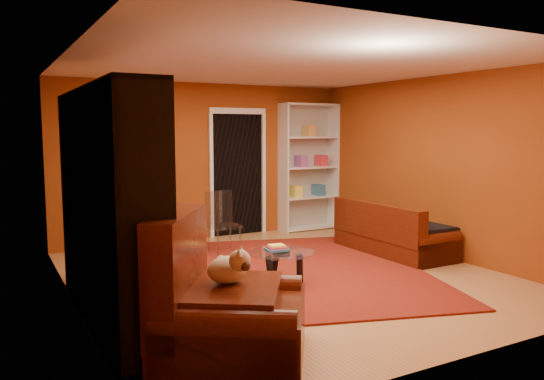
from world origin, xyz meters
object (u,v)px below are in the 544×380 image
coffee_table (282,267)px  gift_box_green (165,246)px  rug (291,270)px  dog (228,270)px  christmas_tree (149,193)px  white_bookshelf (309,167)px  armchair (233,300)px  acrylic_chair (224,226)px  media_unit (106,207)px  gift_box_red (181,237)px  sofa (394,227)px

coffee_table → gift_box_green: bearing=109.1°
rug → dog: size_ratio=9.67×
christmas_tree → dog: christmas_tree is taller
white_bookshelf → armchair: size_ratio=1.92×
rug → dog: bearing=-131.7°
christmas_tree → acrylic_chair: 1.22m
gift_box_green → coffee_table: (0.75, -2.16, 0.09)m
white_bookshelf → coffee_table: 3.70m
rug → media_unit: media_unit is taller
dog → acrylic_chair: (1.39, 3.28, -0.29)m
gift_box_red → coffee_table: size_ratio=0.30×
christmas_tree → acrylic_chair: bearing=-36.0°
dog → media_unit: bearing=60.7°
christmas_tree → sofa: bearing=-30.1°
christmas_tree → dog: size_ratio=4.61×
armchair → white_bookshelf: bearing=-5.1°
rug → gift_box_red: size_ratio=16.61×
gift_box_red → sofa: (2.57, -2.13, 0.28)m
christmas_tree → armchair: (-0.47, -4.01, -0.41)m
media_unit → acrylic_chair: (2.06, 1.97, -0.68)m
christmas_tree → dog: (-0.48, -3.95, -0.18)m
gift_box_green → coffee_table: coffee_table is taller
white_bookshelf → armchair: (-3.54, -4.44, -0.67)m
sofa → acrylic_chair: (-2.23, 1.16, 0.02)m
media_unit → armchair: (0.68, -1.38, -0.62)m
media_unit → dog: 1.52m
sofa → coffee_table: 2.34m
armchair → acrylic_chair: 3.62m
white_bookshelf → christmas_tree: bearing=-171.8°
gift_box_red → armchair: armchair is taller
media_unit → coffee_table: (2.04, 0.22, -0.90)m
rug → white_bookshelf: 3.19m
gift_box_red → coffee_table: bearing=-83.4°
armchair → gift_box_green: bearing=24.3°
rug → sofa: 1.90m
christmas_tree → coffee_table: 2.66m
rug → sofa: bearing=4.4°
christmas_tree → armchair: christmas_tree is taller
armchair → dog: 0.24m
gift_box_red → rug: bearing=-72.6°
rug → acrylic_chair: 1.41m
gift_box_red → christmas_tree: bearing=-151.9°
dog → coffee_table: bearing=-8.3°
white_bookshelf → acrylic_chair: white_bookshelf is taller
gift_box_red → acrylic_chair: size_ratio=0.28×
gift_box_red → armchair: (-1.04, -4.32, 0.36)m
rug → christmas_tree: size_ratio=2.10×
rug → sofa: size_ratio=2.10×
dog → christmas_tree: bearing=26.6°
rug → christmas_tree: christmas_tree is taller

